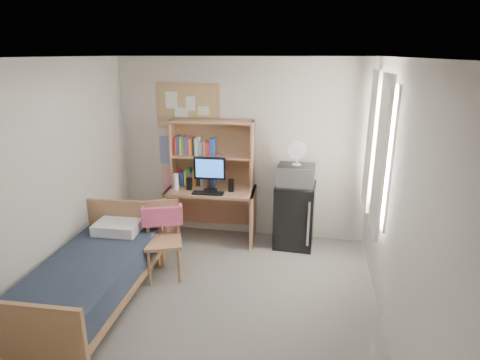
% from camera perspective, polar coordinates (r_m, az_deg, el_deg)
% --- Properties ---
extents(floor, '(3.60, 4.20, 0.02)m').
position_cam_1_polar(floor, '(4.49, -4.81, -18.62)').
color(floor, slate).
rests_on(floor, ground).
extents(ceiling, '(3.60, 4.20, 0.02)m').
position_cam_1_polar(ceiling, '(3.62, -5.90, 16.93)').
color(ceiling, silver).
rests_on(ceiling, wall_back).
extents(wall_back, '(3.60, 0.04, 2.60)m').
position_cam_1_polar(wall_back, '(5.83, 0.22, 4.33)').
color(wall_back, beige).
rests_on(wall_back, floor).
extents(wall_front, '(3.60, 0.04, 2.60)m').
position_cam_1_polar(wall_front, '(2.17, -21.42, -21.87)').
color(wall_front, beige).
rests_on(wall_front, floor).
extents(wall_left, '(0.04, 4.20, 2.60)m').
position_cam_1_polar(wall_left, '(4.66, -27.13, -1.05)').
color(wall_left, beige).
rests_on(wall_left, floor).
extents(wall_right, '(0.04, 4.20, 2.60)m').
position_cam_1_polar(wall_right, '(3.82, 21.82, -4.23)').
color(wall_right, beige).
rests_on(wall_right, floor).
extents(window_unit, '(0.10, 1.40, 1.70)m').
position_cam_1_polar(window_unit, '(4.85, 19.07, 4.29)').
color(window_unit, white).
rests_on(window_unit, wall_right).
extents(curtain_left, '(0.04, 0.55, 1.70)m').
position_cam_1_polar(curtain_left, '(4.47, 19.39, 3.16)').
color(curtain_left, white).
rests_on(curtain_left, wall_right).
extents(curtain_right, '(0.04, 0.55, 1.70)m').
position_cam_1_polar(curtain_right, '(5.24, 18.14, 5.30)').
color(curtain_right, white).
rests_on(curtain_right, wall_right).
extents(bulletin_board, '(0.94, 0.03, 0.64)m').
position_cam_1_polar(bulletin_board, '(5.89, -7.42, 10.45)').
color(bulletin_board, tan).
rests_on(bulletin_board, wall_back).
extents(poster_wave, '(0.30, 0.01, 0.42)m').
position_cam_1_polar(poster_wave, '(6.11, -10.03, 4.21)').
color(poster_wave, navy).
rests_on(poster_wave, wall_back).
extents(poster_japan, '(0.28, 0.01, 0.36)m').
position_cam_1_polar(poster_japan, '(6.24, -9.80, 0.01)').
color(poster_japan, red).
rests_on(poster_japan, wall_back).
extents(desk, '(1.28, 0.68, 0.78)m').
position_cam_1_polar(desk, '(5.87, -4.05, -4.93)').
color(desk, tan).
rests_on(desk, floor).
extents(desk_chair, '(0.61, 0.61, 0.95)m').
position_cam_1_polar(desk_chair, '(4.97, -10.86, -8.57)').
color(desk_chair, '#AB7C51').
rests_on(desk_chair, floor).
extents(mini_fridge, '(0.56, 0.56, 0.91)m').
position_cam_1_polar(mini_fridge, '(5.73, 7.75, -4.96)').
color(mini_fridge, black).
rests_on(mini_fridge, floor).
extents(bed, '(1.01, 1.93, 0.52)m').
position_cam_1_polar(bed, '(4.76, -20.55, -13.59)').
color(bed, '#1B2231').
rests_on(bed, floor).
extents(hutch, '(1.19, 0.35, 0.96)m').
position_cam_1_polar(hutch, '(5.74, -3.93, 3.72)').
color(hutch, tan).
rests_on(hutch, desk).
extents(monitor, '(0.45, 0.06, 0.48)m').
position_cam_1_polar(monitor, '(5.61, -4.31, 0.79)').
color(monitor, black).
rests_on(monitor, desk).
extents(keyboard, '(0.44, 0.16, 0.02)m').
position_cam_1_polar(keyboard, '(5.55, -4.55, -1.87)').
color(keyboard, black).
rests_on(keyboard, desk).
extents(speaker_left, '(0.07, 0.07, 0.17)m').
position_cam_1_polar(speaker_left, '(5.72, -7.21, -0.54)').
color(speaker_left, black).
rests_on(speaker_left, desk).
extents(speaker_right, '(0.08, 0.08, 0.18)m').
position_cam_1_polar(speaker_right, '(5.60, -1.27, -0.78)').
color(speaker_right, black).
rests_on(speaker_right, desk).
extents(water_bottle, '(0.07, 0.07, 0.24)m').
position_cam_1_polar(water_bottle, '(5.72, -9.07, -0.28)').
color(water_bottle, white).
rests_on(water_bottle, desk).
extents(hoodie, '(0.52, 0.31, 0.24)m').
position_cam_1_polar(hoodie, '(5.04, -11.01, -4.93)').
color(hoodie, '#E75881').
rests_on(hoodie, desk_chair).
extents(microwave, '(0.51, 0.39, 0.28)m').
position_cam_1_polar(microwave, '(5.51, 7.98, 0.70)').
color(microwave, '#BBBBC0').
rests_on(microwave, mini_fridge).
extents(desk_fan, '(0.25, 0.25, 0.30)m').
position_cam_1_polar(desk_fan, '(5.43, 8.11, 3.66)').
color(desk_fan, white).
rests_on(desk_fan, microwave).
extents(pillow, '(0.55, 0.39, 0.13)m').
position_cam_1_polar(pillow, '(5.20, -17.02, -6.45)').
color(pillow, white).
rests_on(pillow, bed).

